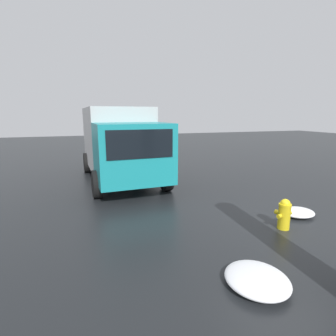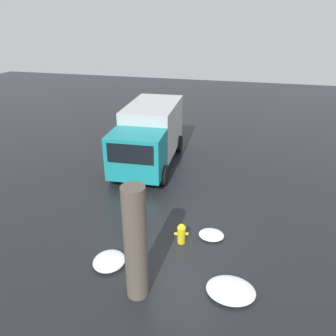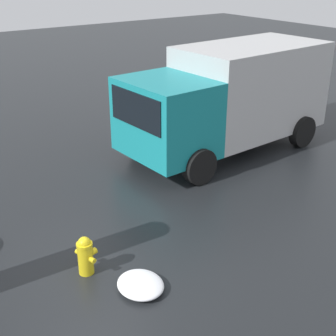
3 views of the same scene
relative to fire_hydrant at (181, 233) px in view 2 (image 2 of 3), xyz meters
name	(u,v)px [view 2 (image 2 of 3)]	position (x,y,z in m)	size (l,w,h in m)	color
ground_plane	(181,242)	(0.00, 0.00, -0.37)	(60.00, 60.00, 0.00)	black
fire_hydrant	(181,233)	(0.00, 0.00, 0.00)	(0.38, 0.48, 0.72)	yellow
tree_trunk	(136,244)	(-2.44, 0.68, 1.29)	(0.91, 0.60, 3.29)	brown
delivery_truck	(150,134)	(5.96, 2.91, 1.20)	(6.19, 2.87, 2.89)	teal
snow_pile_by_hydrant	(231,290)	(-1.83, -1.77, -0.26)	(1.12, 1.35, 0.21)	white
snow_pile_curbside	(211,235)	(0.52, -0.94, -0.27)	(0.75, 0.86, 0.19)	white
snow_pile_by_tree	(109,261)	(-1.57, 1.90, -0.25)	(1.05, 0.97, 0.23)	white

